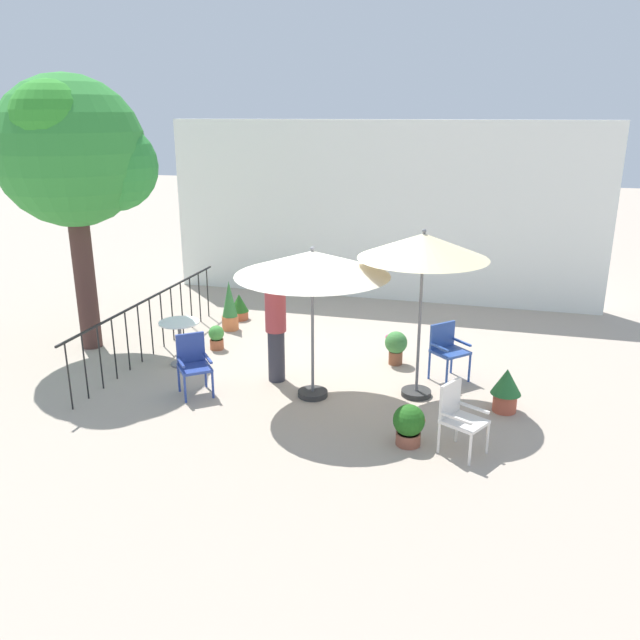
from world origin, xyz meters
TOP-DOWN VIEW (x-y plane):
  - ground_plane at (0.00, 0.00)m, footprint 60.00×60.00m
  - villa_facade at (0.00, 4.62)m, footprint 9.49×0.30m
  - terrace_railing at (-3.06, 0.00)m, footprint 0.03×4.89m
  - shade_tree at (-4.27, 0.09)m, footprint 2.57×2.44m
  - patio_umbrella_0 at (0.08, -0.92)m, footprint 2.19×2.19m
  - patio_umbrella_1 at (1.54, -0.49)m, footprint 1.82×1.82m
  - cafe_table_0 at (-2.36, -0.31)m, footprint 0.66×0.66m
  - patio_chair_0 at (1.90, 0.27)m, footprint 0.66×0.67m
  - patio_chair_1 at (2.23, -1.99)m, footprint 0.62×0.61m
  - patio_chair_2 at (-1.65, -1.27)m, footprint 0.63×0.64m
  - potted_plant_0 at (-2.37, 2.24)m, footprint 0.37×0.37m
  - potted_plant_1 at (1.05, 0.67)m, footprint 0.38×0.37m
  - potted_plant_2 at (-2.30, 1.60)m, footprint 0.32×0.32m
  - potted_plant_3 at (1.64, -2.00)m, footprint 0.40×0.40m
  - potted_plant_4 at (-2.11, 0.53)m, footprint 0.27×0.27m
  - potted_plant_5 at (2.80, -0.69)m, footprint 0.42×0.42m
  - standing_person at (-0.63, -0.50)m, footprint 0.36×0.36m

SIDE VIEW (x-z plane):
  - ground_plane at x=0.00m, z-range 0.00..0.00m
  - potted_plant_4 at x=-2.11m, z-range 0.01..0.45m
  - potted_plant_0 at x=-2.37m, z-range 0.01..0.53m
  - potted_plant_3 at x=1.64m, z-range 0.02..0.55m
  - potted_plant_1 at x=1.05m, z-range 0.05..0.61m
  - potted_plant_5 at x=2.80m, z-range 0.03..0.67m
  - potted_plant_2 at x=-2.30m, z-range -0.02..0.94m
  - patio_chair_1 at x=2.23m, z-range 0.06..0.94m
  - patio_chair_2 at x=-1.65m, z-range 0.06..0.95m
  - cafe_table_0 at x=-2.36m, z-range 0.14..0.89m
  - patio_chair_0 at x=1.90m, z-range 0.09..0.97m
  - terrace_railing at x=-3.06m, z-range 0.18..1.19m
  - standing_person at x=-0.63m, z-range 0.03..1.70m
  - villa_facade at x=0.00m, z-range 0.00..3.85m
  - patio_umbrella_0 at x=0.08m, z-range 0.87..3.10m
  - patio_umbrella_1 at x=1.54m, z-range 0.97..3.45m
  - shade_tree at x=-4.27m, z-range 1.07..5.67m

